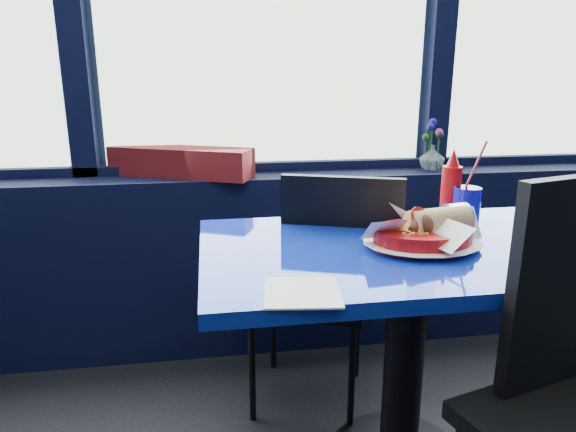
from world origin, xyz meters
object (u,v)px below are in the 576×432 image
at_px(chair_near_back, 321,279).
at_px(planter_box, 181,162).
at_px(flower_vase, 432,155).
at_px(food_basket, 425,233).
at_px(ketchup_bottle, 451,189).
at_px(soda_cup, 466,207).
at_px(near_table, 408,303).

distance_m(chair_near_back, planter_box, 0.81).
distance_m(planter_box, flower_vase, 1.11).
height_order(flower_vase, food_basket, flower_vase).
distance_m(food_basket, ketchup_bottle, 0.31).
relative_size(food_basket, soda_cup, 1.22).
xyz_separation_m(chair_near_back, ketchup_bottle, (0.41, -0.10, 0.33)).
xyz_separation_m(near_table, flower_vase, (0.42, 0.83, 0.30)).
height_order(near_table, planter_box, planter_box).
xyz_separation_m(chair_near_back, flower_vase, (0.61, 0.51, 0.35)).
height_order(chair_near_back, ketchup_bottle, ketchup_bottle).
height_order(near_table, soda_cup, soda_cup).
relative_size(planter_box, flower_vase, 2.65).
xyz_separation_m(flower_vase, ketchup_bottle, (-0.21, -0.61, -0.01)).
bearing_deg(chair_near_back, planter_box, -28.63).
distance_m(chair_near_back, soda_cup, 0.55).
relative_size(flower_vase, food_basket, 0.68).
bearing_deg(ketchup_bottle, planter_box, 144.07).
bearing_deg(flower_vase, near_table, -116.98).
distance_m(near_table, food_basket, 0.22).
relative_size(food_basket, ketchup_bottle, 1.42).
xyz_separation_m(flower_vase, soda_cup, (-0.20, -0.71, -0.05)).
bearing_deg(ketchup_bottle, near_table, -134.23).
distance_m(chair_near_back, ketchup_bottle, 0.54).
distance_m(near_table, flower_vase, 0.98).
height_order(chair_near_back, planter_box, planter_box).
bearing_deg(flower_vase, soda_cup, -105.69).
bearing_deg(chair_near_back, soda_cup, 174.10).
distance_m(flower_vase, food_basket, 0.94).
bearing_deg(soda_cup, food_basket, -143.63).
relative_size(near_table, flower_vase, 5.19).
xyz_separation_m(near_table, food_basket, (0.03, -0.02, 0.22)).
height_order(near_table, ketchup_bottle, ketchup_bottle).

